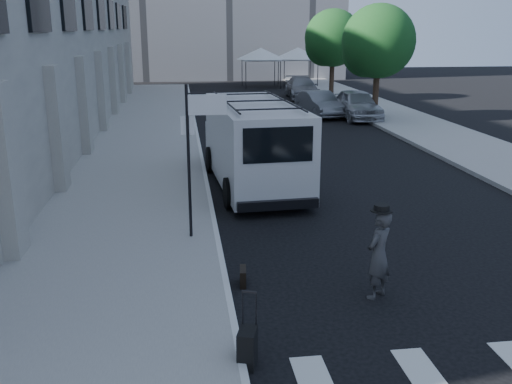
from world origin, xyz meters
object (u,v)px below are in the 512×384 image
object	(u,v)px
briefcase	(243,277)
parked_car_c	(302,88)
suitcase	(247,347)
parked_car_b	(319,104)
parked_car_a	(357,104)
businessman	(379,255)
cargo_van	(253,143)

from	to	relation	value
briefcase	parked_car_c	distance (m)	30.47
suitcase	parked_car_b	xyz separation A→B (m)	(6.90, 23.88, 0.39)
parked_car_b	parked_car_a	bearing A→B (deg)	-42.37
parked_car_c	suitcase	bearing A→B (deg)	-100.25
parked_car_a	suitcase	bearing A→B (deg)	-111.11
businessman	briefcase	bearing A→B (deg)	-61.22
businessman	briefcase	xyz separation A→B (m)	(-2.40, 0.85, -0.67)
briefcase	suitcase	world-z (taller)	suitcase
briefcase	suitcase	size ratio (longest dim) A/B	0.39
businessman	briefcase	world-z (taller)	businessman
parked_car_b	suitcase	bearing A→B (deg)	-113.87
businessman	suitcase	size ratio (longest dim) A/B	1.50
cargo_van	parked_car_c	world-z (taller)	cargo_van
cargo_van	parked_car_b	world-z (taller)	cargo_van
businessman	parked_car_b	bearing A→B (deg)	-142.63
parked_car_b	parked_car_c	world-z (taller)	parked_car_c
briefcase	parked_car_b	distance (m)	22.16
cargo_van	briefcase	bearing A→B (deg)	-102.59
parked_car_a	parked_car_b	xyz separation A→B (m)	(-1.80, 1.24, -0.11)
parked_car_a	cargo_van	bearing A→B (deg)	-120.20
briefcase	parked_car_c	bearing A→B (deg)	81.84
cargo_van	businessman	bearing A→B (deg)	-84.86
parked_car_b	cargo_van	bearing A→B (deg)	-119.46
suitcase	parked_car_c	size ratio (longest dim) A/B	0.23
suitcase	parked_car_a	xyz separation A→B (m)	(8.70, 22.64, 0.50)
parked_car_a	parked_car_c	xyz separation A→B (m)	(-0.98, 9.65, -0.08)
businessman	parked_car_c	world-z (taller)	businessman
briefcase	suitcase	xyz separation A→B (m)	(-0.24, -2.75, 0.13)
cargo_van	parked_car_b	xyz separation A→B (m)	(5.51, 13.85, -0.65)
suitcase	parked_car_b	bearing A→B (deg)	90.83
businessman	cargo_van	size ratio (longest dim) A/B	0.24
businessman	suitcase	distance (m)	3.30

